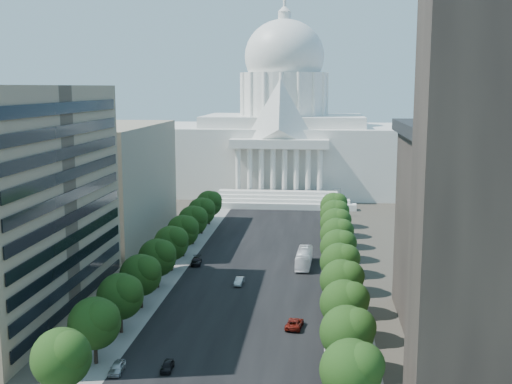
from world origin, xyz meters
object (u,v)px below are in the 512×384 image
(car_red, at_px, (294,324))
(city_bus, at_px, (304,258))
(car_dark_a, at_px, (167,366))
(car_parked, at_px, (117,368))
(car_silver, at_px, (239,281))
(car_dark_b, at_px, (196,261))

(car_red, xyz_separation_m, city_bus, (0.60, 37.46, 1.06))
(car_dark_a, relative_size, car_parked, 0.89)
(car_silver, bearing_deg, car_dark_b, 133.87)
(car_parked, height_order, city_bus, city_bus)
(car_dark_a, relative_size, car_red, 0.71)
(car_red, height_order, city_bus, city_bus)
(city_bus, bearing_deg, car_dark_a, -105.23)
(car_silver, distance_m, car_red, 25.59)
(car_dark_b, xyz_separation_m, city_bus, (24.24, 1.14, 1.03))
(car_red, height_order, car_parked, car_red)
(car_silver, distance_m, car_parked, 43.67)
(city_bus, bearing_deg, car_red, -88.29)
(car_dark_b, xyz_separation_m, car_parked, (-0.50, -55.77, -0.05))
(car_silver, height_order, car_parked, car_parked)
(car_dark_b, bearing_deg, car_red, -62.10)
(car_dark_a, distance_m, car_parked, 6.98)
(car_dark_b, bearing_deg, car_silver, -55.28)
(car_silver, bearing_deg, city_bus, 53.56)
(car_red, bearing_deg, car_dark_a, 54.04)
(car_dark_a, relative_size, car_silver, 0.88)
(car_dark_b, bearing_deg, city_bus, -2.46)
(car_dark_b, bearing_deg, car_dark_a, -88.50)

